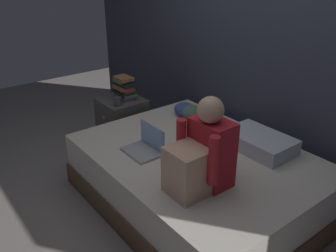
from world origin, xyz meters
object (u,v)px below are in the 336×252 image
laptop (146,145)px  clothes_pile (188,110)px  nightstand (122,123)px  person_sitting (202,155)px  pillow (259,142)px  book_stack (124,88)px  mug (117,101)px  bed (197,179)px

laptop → clothes_pile: 0.81m
nightstand → laptop: (1.02, -0.38, 0.27)m
person_sitting → pillow: (-0.10, 0.75, -0.19)m
laptop → book_stack: 1.10m
nightstand → person_sitting: (1.66, -0.36, 0.47)m
book_stack → mug: size_ratio=2.75×
pillow → clothes_pile: 0.88m
bed → person_sitting: person_sitting is taller
person_sitting → bed: bearing=140.3°
person_sitting → nightstand: bearing=167.9°
bed → book_stack: bearing=175.8°
bed → book_stack: book_stack is taller
bed → laptop: (-0.28, -0.32, 0.31)m
pillow → mug: size_ratio=6.22×
mug → person_sitting: bearing=-8.8°
clothes_pile → nightstand: bearing=-151.8°
bed → person_sitting: size_ratio=3.05×
person_sitting → book_stack: 1.70m
bed → mug: (-1.17, -0.06, 0.36)m
book_stack → laptop: bearing=-22.5°
bed → nightstand: bearing=177.6°
pillow → person_sitting: bearing=-82.3°
bed → person_sitting: 0.69m
bed → clothes_pile: 0.81m
clothes_pile → person_sitting: bearing=-36.3°
mug → book_stack: bearing=126.9°
person_sitting → pillow: bearing=97.7°
person_sitting → mug: 1.56m
book_stack → mug: book_stack is taller
person_sitting → mug: bearing=171.2°
nightstand → person_sitting: 1.76m
nightstand → mug: (0.13, -0.12, 0.33)m
nightstand → pillow: 1.63m
nightstand → mug: mug is taller
person_sitting → mug: (-1.53, 0.24, -0.14)m
mug → clothes_pile: size_ratio=0.29×
bed → book_stack: 1.37m
book_stack → mug: (0.12, -0.16, -0.08)m
person_sitting → mug: person_sitting is taller
mug → clothes_pile: mug is taller
book_stack → clothes_pile: (0.67, 0.33, -0.12)m
bed → mug: size_ratio=22.22×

